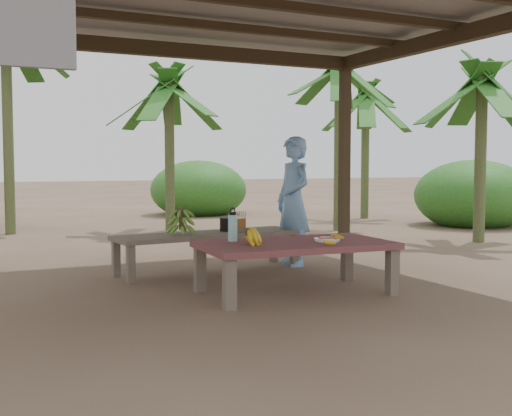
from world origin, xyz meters
name	(u,v)px	position (x,y,z in m)	size (l,w,h in m)	color
ground	(233,291)	(0.00, 0.00, 0.00)	(80.00, 80.00, 0.00)	brown
pavilion	(232,1)	(-0.01, -0.01, 2.78)	(6.60, 5.60, 2.95)	black
work_table	(295,248)	(0.49, -0.37, 0.43)	(1.85, 1.10, 0.50)	brown
bench	(209,237)	(0.20, 1.16, 0.39)	(2.25, 0.81, 0.45)	brown
ripe_banana_bunch	(247,236)	(-0.02, -0.37, 0.58)	(0.27, 0.24, 0.17)	yellow
plate	(327,240)	(0.77, -0.49, 0.52)	(0.25, 0.25, 0.04)	white
loose_banana_front	(330,243)	(0.66, -0.72, 0.52)	(0.04, 0.17, 0.04)	yellow
loose_banana_side	(337,237)	(0.98, -0.34, 0.52)	(0.04, 0.16, 0.04)	yellow
water_flask	(233,227)	(-0.04, -0.08, 0.64)	(0.09, 0.09, 0.33)	#3DC0BC
green_banana_stalk	(181,221)	(-0.14, 1.12, 0.61)	(0.27, 0.27, 0.31)	#598C2D
cooking_pot	(227,225)	(0.46, 1.23, 0.53)	(0.18, 0.18, 0.15)	black
skewer_rack	(240,221)	(0.59, 1.14, 0.57)	(0.18, 0.08, 0.24)	#A57F47
woman	(293,201)	(1.29, 1.12, 0.79)	(0.57, 0.38, 1.58)	#76A9E0
banana_plant_ne	(339,80)	(4.06, 4.40, 2.77)	(1.80, 1.80, 3.27)	#596638
banana_plant_n	(169,98)	(1.21, 5.70, 2.44)	(1.80, 1.80, 2.93)	#596638
banana_plant_nw	(6,43)	(-1.53, 6.32, 3.32)	(1.80, 1.80, 3.83)	#596638
banana_plant_e	(482,95)	(5.07, 1.89, 2.31)	(1.80, 1.80, 2.79)	#596638
banana_plant_far	(366,106)	(6.01, 6.33, 2.52)	(1.80, 1.80, 3.01)	#596638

